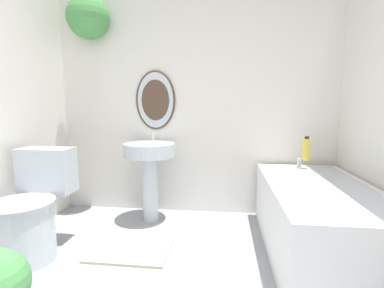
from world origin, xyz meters
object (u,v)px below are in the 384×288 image
(toilet, at_px, (30,212))
(shampoo_bottle, at_px, (306,149))
(pedestal_sink, at_px, (150,162))
(bathtub, at_px, (319,219))

(toilet, relative_size, shampoo_bottle, 3.54)
(toilet, relative_size, pedestal_sink, 0.90)
(toilet, distance_m, bathtub, 2.11)
(pedestal_sink, distance_m, bathtub, 1.50)
(pedestal_sink, xyz_separation_m, shampoo_bottle, (1.43, 0.07, 0.14))
(toilet, xyz_separation_m, bathtub, (2.10, 0.24, -0.04))
(toilet, relative_size, bathtub, 0.54)
(bathtub, bearing_deg, pedestal_sink, 160.94)
(shampoo_bottle, bearing_deg, pedestal_sink, -177.23)
(pedestal_sink, distance_m, shampoo_bottle, 1.44)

